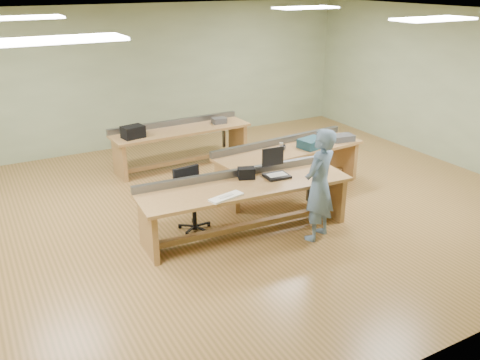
# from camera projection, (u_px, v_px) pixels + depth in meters

# --- Properties ---
(floor) EXTENTS (10.00, 10.00, 0.00)m
(floor) POSITION_uv_depth(u_px,v_px,m) (226.00, 210.00, 8.22)
(floor) COLOR olive
(floor) RESTS_ON ground
(ceiling) EXTENTS (10.00, 10.00, 0.00)m
(ceiling) POSITION_uv_depth(u_px,v_px,m) (223.00, 16.00, 7.10)
(ceiling) COLOR silver
(ceiling) RESTS_ON wall_back
(wall_back) EXTENTS (10.00, 0.04, 3.00)m
(wall_back) POSITION_uv_depth(u_px,v_px,m) (139.00, 77.00, 10.90)
(wall_back) COLOR #96A67D
(wall_back) RESTS_ON floor
(wall_front) EXTENTS (10.00, 0.04, 3.00)m
(wall_front) POSITION_uv_depth(u_px,v_px,m) (435.00, 227.00, 4.41)
(wall_front) COLOR #96A67D
(wall_front) RESTS_ON floor
(wall_right) EXTENTS (0.04, 8.00, 3.00)m
(wall_right) POSITION_uv_depth(u_px,v_px,m) (452.00, 87.00, 9.90)
(wall_right) COLOR #96A67D
(wall_right) RESTS_ON floor
(fluor_panels) EXTENTS (6.20, 3.50, 0.03)m
(fluor_panels) POSITION_uv_depth(u_px,v_px,m) (223.00, 18.00, 7.11)
(fluor_panels) COLOR white
(fluor_panels) RESTS_ON ceiling
(workbench_front) EXTENTS (3.17, 1.04, 0.86)m
(workbench_front) POSITION_uv_depth(u_px,v_px,m) (245.00, 196.00, 7.34)
(workbench_front) COLOR #AF844A
(workbench_front) RESTS_ON floor
(workbench_mid) EXTENTS (2.85, 0.97, 0.86)m
(workbench_mid) POSITION_uv_depth(u_px,v_px,m) (289.00, 159.00, 8.85)
(workbench_mid) COLOR #AF844A
(workbench_mid) RESTS_ON floor
(workbench_back) EXTENTS (2.77, 0.82, 0.86)m
(workbench_back) POSITION_uv_depth(u_px,v_px,m) (181.00, 138.00, 9.98)
(workbench_back) COLOR #AF844A
(workbench_back) RESTS_ON floor
(person) EXTENTS (0.70, 0.60, 1.63)m
(person) POSITION_uv_depth(u_px,v_px,m) (319.00, 185.00, 7.07)
(person) COLOR #6B8CAF
(person) RESTS_ON floor
(laptop_base) EXTENTS (0.38, 0.32, 0.04)m
(laptop_base) POSITION_uv_depth(u_px,v_px,m) (277.00, 176.00, 7.52)
(laptop_base) COLOR black
(laptop_base) RESTS_ON workbench_front
(laptop_screen) EXTENTS (0.36, 0.04, 0.28)m
(laptop_screen) POSITION_uv_depth(u_px,v_px,m) (273.00, 157.00, 7.54)
(laptop_screen) COLOR black
(laptop_screen) RESTS_ON laptop_base
(keyboard) EXTENTS (0.52, 0.27, 0.03)m
(keyboard) POSITION_uv_depth(u_px,v_px,m) (226.00, 197.00, 6.82)
(keyboard) COLOR white
(keyboard) RESTS_ON workbench_front
(trackball_mouse) EXTENTS (0.13, 0.15, 0.06)m
(trackball_mouse) POSITION_uv_depth(u_px,v_px,m) (318.00, 172.00, 7.63)
(trackball_mouse) COLOR white
(trackball_mouse) RESTS_ON workbench_front
(camera_bag) EXTENTS (0.28, 0.23, 0.17)m
(camera_bag) POSITION_uv_depth(u_px,v_px,m) (246.00, 173.00, 7.45)
(camera_bag) COLOR black
(camera_bag) RESTS_ON workbench_front
(task_chair) EXTENTS (0.55, 0.55, 0.93)m
(task_chair) POSITION_uv_depth(u_px,v_px,m) (193.00, 207.00, 7.52)
(task_chair) COLOR black
(task_chair) RESTS_ON floor
(parts_bin_teal) EXTENTS (0.50, 0.42, 0.16)m
(parts_bin_teal) POSITION_uv_depth(u_px,v_px,m) (312.00, 143.00, 8.80)
(parts_bin_teal) COLOR #163848
(parts_bin_teal) RESTS_ON workbench_mid
(parts_bin_grey) EXTENTS (0.44, 0.31, 0.11)m
(parts_bin_grey) POSITION_uv_depth(u_px,v_px,m) (342.00, 138.00, 9.16)
(parts_bin_grey) COLOR #39393B
(parts_bin_grey) RESTS_ON workbench_mid
(mug) EXTENTS (0.14, 0.14, 0.09)m
(mug) POSITION_uv_depth(u_px,v_px,m) (283.00, 148.00, 8.68)
(mug) COLOR #39393B
(mug) RESTS_ON workbench_mid
(drinks_can) EXTENTS (0.09, 0.09, 0.13)m
(drinks_can) POSITION_uv_depth(u_px,v_px,m) (281.00, 146.00, 8.67)
(drinks_can) COLOR silver
(drinks_can) RESTS_ON workbench_mid
(storage_box_back) EXTENTS (0.43, 0.35, 0.22)m
(storage_box_back) POSITION_uv_depth(u_px,v_px,m) (133.00, 132.00, 9.31)
(storage_box_back) COLOR black
(storage_box_back) RESTS_ON workbench_back
(tray_back) EXTENTS (0.29, 0.22, 0.11)m
(tray_back) POSITION_uv_depth(u_px,v_px,m) (219.00, 121.00, 10.25)
(tray_back) COLOR #39393B
(tray_back) RESTS_ON workbench_back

